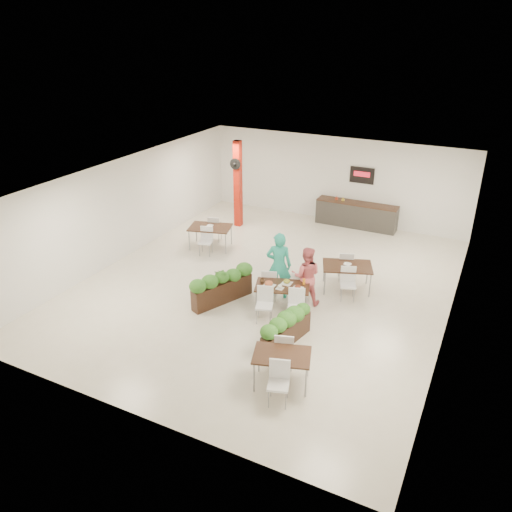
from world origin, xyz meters
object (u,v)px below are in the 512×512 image
at_px(red_column, 238,183).
at_px(planter_left, 222,285).
at_px(planter_right, 286,327).
at_px(side_table_a, 210,230).
at_px(diner_woman, 306,276).
at_px(main_table, 282,289).
at_px(side_table_b, 347,269).
at_px(diner_man, 279,265).
at_px(service_counter, 356,214).
at_px(side_table_c, 282,359).

distance_m(red_column, planter_left, 5.85).
bearing_deg(planter_right, planter_left, 155.78).
bearing_deg(red_column, side_table_a, -86.53).
bearing_deg(diner_woman, planter_right, 80.30).
height_order(main_table, diner_woman, diner_woman).
relative_size(main_table, side_table_b, 1.16).
bearing_deg(planter_left, side_table_a, 126.08).
bearing_deg(diner_man, planter_right, 100.33).
distance_m(diner_man, diner_woman, 0.81).
bearing_deg(diner_man, red_column, -68.62).
relative_size(diner_woman, side_table_b, 0.99).
height_order(red_column, service_counter, red_column).
relative_size(diner_woman, side_table_c, 0.98).
relative_size(diner_woman, planter_right, 0.95).
height_order(red_column, side_table_b, red_column).
xyz_separation_m(main_table, planter_left, (-1.63, -0.31, -0.13)).
bearing_deg(side_table_b, planter_right, -118.36).
xyz_separation_m(main_table, planter_right, (0.72, -1.37, -0.15)).
distance_m(side_table_a, side_table_c, 7.42).
distance_m(planter_right, side_table_b, 3.31).
height_order(red_column, diner_man, red_column).
distance_m(diner_woman, side_table_c, 3.49).
bearing_deg(main_table, side_table_c, -66.23).
bearing_deg(side_table_a, planter_left, -69.59).
distance_m(main_table, planter_right, 1.55).
xyz_separation_m(red_column, planter_left, (2.33, -5.24, -1.13)).
relative_size(service_counter, diner_woman, 1.82).
relative_size(main_table, side_table_c, 1.15).
distance_m(service_counter, side_table_a, 5.63).
distance_m(red_column, service_counter, 4.56).
distance_m(diner_man, side_table_b, 2.03).
bearing_deg(diner_woman, diner_man, -18.50).
distance_m(service_counter, main_table, 6.80).
height_order(planter_right, side_table_c, side_table_c).
relative_size(diner_man, side_table_a, 1.14).
xyz_separation_m(planter_right, side_table_b, (0.45, 3.27, 0.16)).
relative_size(red_column, main_table, 1.66).
xyz_separation_m(side_table_a, side_table_b, (5.00, -0.80, -0.00)).
distance_m(service_counter, side_table_c, 9.61).
xyz_separation_m(side_table_a, side_table_c, (5.04, -5.44, -0.02)).
relative_size(diner_man, diner_woman, 1.16).
height_order(main_table, side_table_a, same).
bearing_deg(side_table_b, service_counter, 82.59).
xyz_separation_m(service_counter, diner_woman, (0.38, -6.14, 0.33)).
bearing_deg(main_table, planter_left, -169.40).
bearing_deg(diner_woman, main_table, 39.70).
distance_m(planter_right, side_table_a, 6.11).
relative_size(red_column, diner_woman, 1.95).
height_order(planter_left, side_table_b, planter_left).
height_order(diner_man, side_table_b, diner_man).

